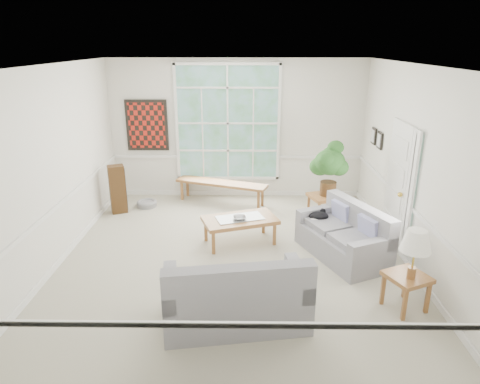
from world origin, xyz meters
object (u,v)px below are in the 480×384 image
loveseat_right (343,232)px  end_table (324,208)px  coffee_table (240,230)px  loveseat_front (236,287)px  side_table (405,292)px

loveseat_right → end_table: bearing=67.7°
loveseat_right → coffee_table: size_ratio=1.28×
loveseat_right → loveseat_front: (-1.68, -1.72, 0.05)m
end_table → side_table: bearing=-78.9°
loveseat_right → loveseat_front: size_ratio=0.90×
loveseat_right → end_table: 1.44m
loveseat_front → end_table: 3.56m
coffee_table → end_table: (1.61, 0.96, 0.04)m
side_table → coffee_table: bearing=138.6°
loveseat_right → coffee_table: loveseat_right is taller
loveseat_right → side_table: 1.54m
loveseat_right → coffee_table: bearing=139.8°
coffee_table → side_table: size_ratio=2.51×
loveseat_front → side_table: 2.22m
loveseat_front → side_table: loveseat_front is taller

